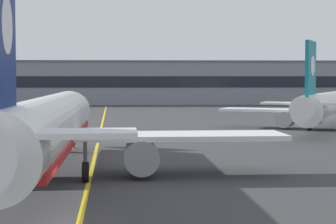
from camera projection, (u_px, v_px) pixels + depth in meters
ground_plane at (55, 223)px, 28.53m from camera, size 400.00×400.00×0.00m
taxiway_centreline at (96, 149)px, 58.44m from camera, size 6.90×179.89×0.01m
airliner_foreground at (47, 127)px, 41.33m from camera, size 32.11×41.47×11.65m
airliner_background at (331, 106)px, 79.44m from camera, size 27.92×34.93×10.54m
safety_cone_by_nose_gear at (74, 146)px, 58.55m from camera, size 0.44×0.44×0.55m
terminal_building at (104, 82)px, 161.04m from camera, size 159.23×12.40×11.11m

